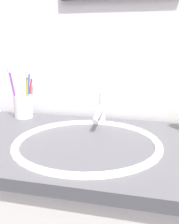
{
  "coord_description": "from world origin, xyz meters",
  "views": [
    {
      "loc": [
        0.15,
        -0.75,
        1.19
      ],
      "look_at": [
        -0.04,
        0.01,
        1.0
      ],
      "focal_mm": 42.9,
      "sensor_mm": 36.0,
      "label": 1
    }
  ],
  "objects_px": {
    "toothbrush_red": "(30,91)",
    "toothbrush_cup": "(23,107)",
    "toothbrush_blue": "(28,89)",
    "toothbrush_yellow": "(27,92)",
    "faucet": "(101,109)",
    "toothbrush_purple": "(13,89)"
  },
  "relations": [
    {
      "from": "faucet",
      "to": "toothbrush_purple",
      "type": "height_order",
      "value": "toothbrush_purple"
    },
    {
      "from": "faucet",
      "to": "toothbrush_purple",
      "type": "bearing_deg",
      "value": -178.41
    },
    {
      "from": "toothbrush_cup",
      "to": "toothbrush_blue",
      "type": "height_order",
      "value": "toothbrush_blue"
    },
    {
      "from": "toothbrush_yellow",
      "to": "toothbrush_red",
      "type": "bearing_deg",
      "value": 107.58
    },
    {
      "from": "faucet",
      "to": "toothbrush_yellow",
      "type": "height_order",
      "value": "toothbrush_yellow"
    },
    {
      "from": "toothbrush_red",
      "to": "toothbrush_yellow",
      "type": "xyz_separation_m",
      "value": [
        0.02,
        -0.06,
        0.01
      ]
    },
    {
      "from": "toothbrush_cup",
      "to": "toothbrush_blue",
      "type": "xyz_separation_m",
      "value": [
        0.02,
        0.0,
        0.07
      ]
    },
    {
      "from": "toothbrush_cup",
      "to": "toothbrush_red",
      "type": "bearing_deg",
      "value": 76.17
    },
    {
      "from": "toothbrush_cup",
      "to": "toothbrush_red",
      "type": "height_order",
      "value": "toothbrush_red"
    },
    {
      "from": "toothbrush_red",
      "to": "toothbrush_cup",
      "type": "bearing_deg",
      "value": -103.83
    },
    {
      "from": "toothbrush_blue",
      "to": "toothbrush_yellow",
      "type": "bearing_deg",
      "value": -75.71
    },
    {
      "from": "toothbrush_cup",
      "to": "toothbrush_red",
      "type": "distance_m",
      "value": 0.07
    },
    {
      "from": "toothbrush_purple",
      "to": "toothbrush_blue",
      "type": "relative_size",
      "value": 1.05
    },
    {
      "from": "toothbrush_purple",
      "to": "toothbrush_blue",
      "type": "height_order",
      "value": "toothbrush_purple"
    },
    {
      "from": "faucet",
      "to": "toothbrush_blue",
      "type": "xyz_separation_m",
      "value": [
        -0.3,
        0.02,
        0.06
      ]
    },
    {
      "from": "faucet",
      "to": "toothbrush_yellow",
      "type": "bearing_deg",
      "value": -179.31
    },
    {
      "from": "toothbrush_cup",
      "to": "toothbrush_red",
      "type": "xyz_separation_m",
      "value": [
        0.01,
        0.04,
        0.06
      ]
    },
    {
      "from": "faucet",
      "to": "toothbrush_cup",
      "type": "relative_size",
      "value": 1.97
    },
    {
      "from": "toothbrush_red",
      "to": "toothbrush_purple",
      "type": "height_order",
      "value": "toothbrush_purple"
    },
    {
      "from": "faucet",
      "to": "toothbrush_blue",
      "type": "relative_size",
      "value": 0.91
    },
    {
      "from": "toothbrush_yellow",
      "to": "toothbrush_cup",
      "type": "bearing_deg",
      "value": 144.92
    },
    {
      "from": "faucet",
      "to": "toothbrush_cup",
      "type": "distance_m",
      "value": 0.32
    }
  ]
}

